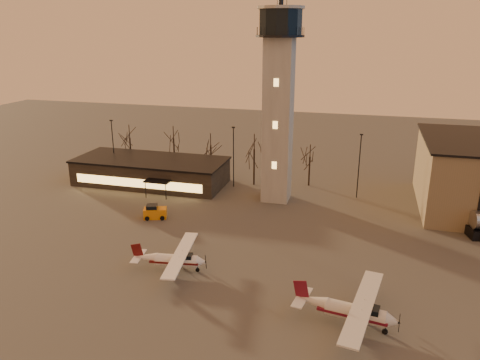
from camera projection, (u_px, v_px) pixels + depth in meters
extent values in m
plane|color=#464341|center=(215.00, 303.00, 44.92)|extent=(220.00, 220.00, 0.00)
cube|color=gray|center=(278.00, 122.00, 68.71)|extent=(4.00, 4.00, 24.00)
cylinder|color=black|center=(280.00, 36.00, 64.96)|extent=(6.80, 6.80, 0.30)
cylinder|color=black|center=(280.00, 22.00, 64.38)|extent=(6.00, 6.00, 3.40)
cylinder|color=gray|center=(281.00, 7.00, 63.80)|extent=(6.60, 6.60, 0.40)
cube|color=black|center=(151.00, 172.00, 79.22)|extent=(25.00, 10.00, 4.00)
cube|color=black|center=(150.00, 160.00, 78.55)|extent=(25.40, 10.40, 0.30)
cube|color=#E9AD51|center=(137.00, 183.00, 74.74)|extent=(22.00, 0.08, 1.40)
cube|color=black|center=(157.00, 181.00, 72.52)|extent=(4.00, 2.00, 0.20)
cylinder|color=black|center=(114.00, 149.00, 82.16)|extent=(0.16, 0.16, 10.00)
cube|color=black|center=(111.00, 120.00, 80.60)|extent=(0.50, 0.25, 0.18)
cylinder|color=black|center=(234.00, 158.00, 76.57)|extent=(0.16, 0.16, 10.00)
cube|color=black|center=(233.00, 127.00, 75.01)|extent=(0.50, 0.25, 0.18)
cylinder|color=black|center=(359.00, 167.00, 71.49)|extent=(0.16, 0.16, 10.00)
cube|color=black|center=(362.00, 134.00, 69.93)|extent=(0.50, 0.25, 0.18)
cylinder|color=black|center=(131.00, 152.00, 88.31)|extent=(0.28, 0.28, 5.74)
cylinder|color=black|center=(211.00, 160.00, 84.33)|extent=(0.28, 0.28, 5.25)
cylinder|color=black|center=(254.00, 167.00, 78.24)|extent=(0.28, 0.28, 6.16)
cylinder|color=black|center=(309.00, 171.00, 77.97)|extent=(0.28, 0.28, 4.97)
cylinder|color=black|center=(174.00, 153.00, 88.14)|extent=(0.28, 0.28, 5.60)
cylinder|color=silver|center=(355.00, 313.00, 41.01)|extent=(5.39, 2.26, 1.48)
cone|color=silver|center=(392.00, 321.00, 39.81)|extent=(1.23, 1.55, 1.41)
cone|color=silver|center=(313.00, 301.00, 42.47)|extent=(2.89, 1.65, 1.25)
cube|color=black|center=(369.00, 311.00, 40.41)|extent=(1.87, 1.44, 0.79)
cube|color=#5B0D1C|center=(353.00, 313.00, 41.12)|extent=(6.29, 2.45, 0.25)
cube|color=silver|center=(363.00, 305.00, 40.51)|extent=(3.61, 12.60, 0.16)
cube|color=silver|center=(302.00, 297.00, 42.84)|extent=(1.59, 3.86, 0.09)
cube|color=#5B0D1C|center=(301.00, 289.00, 42.64)|extent=(1.57, 0.33, 1.93)
cylinder|color=white|center=(177.00, 260.00, 50.64)|extent=(4.70, 1.96, 1.29)
cone|color=white|center=(201.00, 262.00, 50.34)|extent=(1.07, 1.35, 1.23)
cone|color=white|center=(146.00, 257.00, 50.98)|extent=(2.52, 1.44, 1.09)
cube|color=black|center=(185.00, 257.00, 50.39)|extent=(1.63, 1.25, 0.69)
cube|color=#4E0B0B|center=(175.00, 261.00, 50.68)|extent=(5.49, 2.12, 0.22)
cube|color=white|center=(181.00, 254.00, 50.35)|extent=(3.10, 11.01, 0.14)
cube|color=white|center=(138.00, 256.00, 51.05)|extent=(1.37, 3.37, 0.08)
cube|color=#4E0B0B|center=(137.00, 250.00, 50.85)|extent=(1.37, 0.28, 1.68)
cube|color=orange|center=(155.00, 213.00, 64.93)|extent=(3.47, 2.58, 1.45)
cube|color=black|center=(152.00, 208.00, 64.65)|extent=(1.84, 1.84, 0.83)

